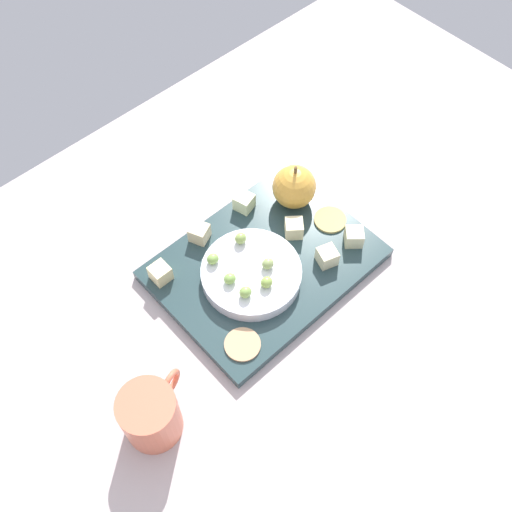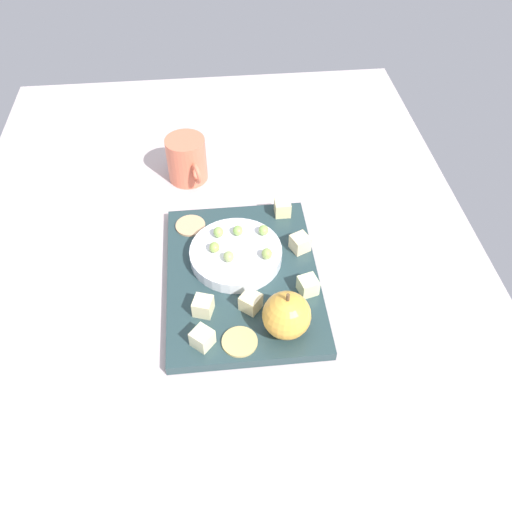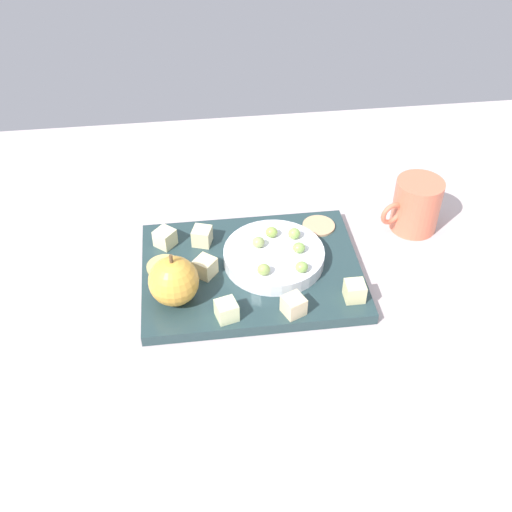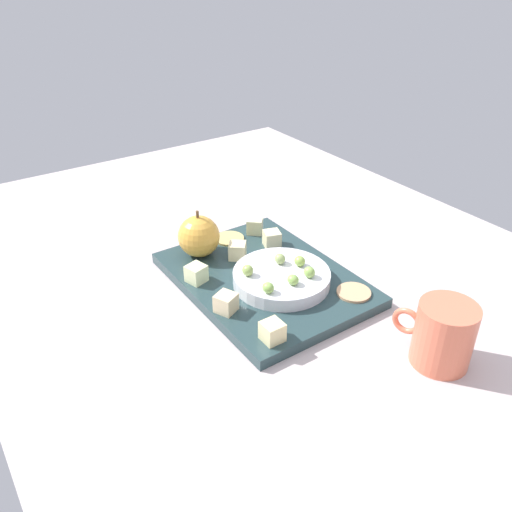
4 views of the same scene
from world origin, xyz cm
name	(u,v)px [view 4 (image 4 of 4)]	position (x,y,z in cm)	size (l,w,h in cm)	color
table	(281,288)	(0.00, 0.00, 2.14)	(136.21, 92.19, 4.27)	#BAABAB
platter	(264,279)	(-0.17, -3.43, 5.15)	(32.88, 24.52, 1.74)	#263D40
serving_dish	(281,278)	(3.55, -2.63, 7.08)	(15.32, 15.32, 2.13)	white
apple_whole	(199,236)	(-11.54, -8.89, 9.58)	(7.13, 7.13, 7.13)	gold
apple_stem	(197,214)	(-11.54, -8.89, 13.75)	(0.50, 0.50, 1.20)	brown
cheese_cube_0	(226,303)	(4.69, -13.57, 7.41)	(2.78, 2.78, 2.78)	beige
cheese_cube_1	(272,239)	(-6.98, 3.13, 7.41)	(2.78, 2.78, 2.78)	beige
cheese_cube_2	(272,332)	(13.77, -11.84, 7.41)	(2.78, 2.78, 2.78)	beige
cheese_cube_3	(196,274)	(-4.62, -13.35, 7.41)	(2.78, 2.78, 2.78)	beige
cheese_cube_4	(255,226)	(-12.76, 3.43, 7.41)	(2.78, 2.78, 2.78)	beige
cheese_cube_5	(237,251)	(-6.96, -4.12, 7.41)	(2.78, 2.78, 2.78)	beige
cracker_0	(229,239)	(-13.11, -1.90, 6.22)	(5.27, 5.27, 0.40)	tan
cracker_1	(354,292)	(12.07, 4.86, 6.22)	(5.27, 5.27, 0.40)	tan
grape_0	(248,270)	(1.31, -7.52, 9.04)	(1.88, 1.69, 1.77)	#93AE56
grape_1	(300,261)	(3.65, 0.84, 8.98)	(1.88, 1.69, 1.65)	#91B34E
grape_2	(268,288)	(6.84, -7.59, 8.97)	(1.88, 1.69, 1.64)	#8CB855
grape_3	(280,259)	(1.34, -1.35, 9.00)	(1.88, 1.69, 1.70)	#97AB63
grape_4	(293,280)	(7.22, -3.29, 8.94)	(1.88, 1.69, 1.58)	#88B354
grape_5	(310,272)	(7.07, 0.20, 9.03)	(1.88, 1.69, 1.75)	#8DB756
cup	(443,335)	(28.09, 5.06, 8.74)	(10.58, 7.68, 8.94)	#E26F50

